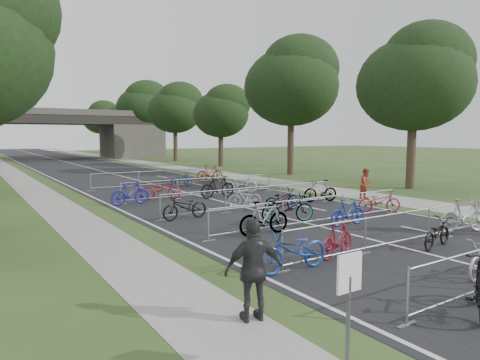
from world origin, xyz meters
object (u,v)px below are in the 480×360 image
object	(u,v)px
overpass_bridge	(53,134)
pedestrian_b	(366,184)
park_sign	(349,293)
pedestrian_c	(254,270)

from	to	relation	value
overpass_bridge	pedestrian_b	xyz separation A→B (m)	(7.08, -50.47, -2.71)
overpass_bridge	pedestrian_b	world-z (taller)	overpass_bridge
overpass_bridge	park_sign	distance (m)	62.41
overpass_bridge	pedestrian_b	distance (m)	51.04
pedestrian_b	pedestrian_c	xyz separation A→B (m)	(-13.88, -9.23, 0.14)
pedestrian_b	pedestrian_c	distance (m)	16.67
overpass_bridge	pedestrian_c	bearing A→B (deg)	-96.50
pedestrian_b	park_sign	bearing A→B (deg)	-142.97
park_sign	pedestrian_c	xyz separation A→B (m)	(0.00, 2.29, -0.30)
pedestrian_b	pedestrian_c	size ratio (longest dim) A/B	0.85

